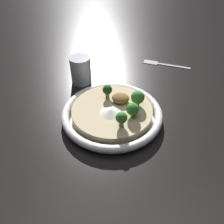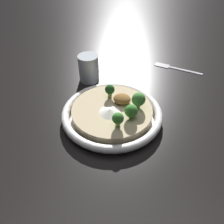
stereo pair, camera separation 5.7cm
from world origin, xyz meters
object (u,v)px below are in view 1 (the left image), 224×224
broccoli_back_left (121,118)px  broccoli_front_left (138,97)px  broccoli_left (133,109)px  risotto_bowl (112,113)px  fork_utensil (161,64)px  broccoli_front_right (107,90)px  drinking_glass (81,70)px

broccoli_back_left → broccoli_front_left: broccoli_front_left is taller
broccoli_front_left → broccoli_left: 0.05m
broccoli_front_left → broccoli_left: size_ratio=1.12×
risotto_bowl → broccoli_left: size_ratio=6.92×
broccoli_front_left → fork_utensil: broccoli_front_left is taller
broccoli_back_left → broccoli_front_right: 0.11m
risotto_bowl → broccoli_front_left: size_ratio=6.19×
risotto_bowl → broccoli_back_left: 0.08m
broccoli_back_left → drinking_glass: bearing=-52.2°
broccoli_front_left → drinking_glass: 0.23m
broccoli_front_left → fork_utensil: 0.30m
broccoli_front_right → fork_utensil: (-0.15, -0.27, -0.05)m
broccoli_back_left → drinking_glass: size_ratio=0.44×
risotto_bowl → broccoli_left: broccoli_left is taller
broccoli_back_left → fork_utensil: bearing=-103.8°
broccoli_front_right → drinking_glass: 0.15m
broccoli_front_right → broccoli_front_left: broccoli_front_left is taller
broccoli_back_left → fork_utensil: size_ratio=0.22×
risotto_bowl → drinking_glass: size_ratio=3.08×
broccoli_front_right → drinking_glass: bearing=-45.0°
broccoli_back_left → drinking_glass: drinking_glass is taller
broccoli_left → broccoli_front_left: bearing=-99.2°
broccoli_back_left → drinking_glass: 0.26m
broccoli_front_left → drinking_glass: size_ratio=0.50×
drinking_glass → broccoli_left: bearing=136.7°
broccoli_front_right → risotto_bowl: bearing=115.1°
broccoli_front_left → drinking_glass: drinking_glass is taller
risotto_bowl → broccoli_left: bearing=160.0°
broccoli_front_right → broccoli_left: broccoli_left is taller
risotto_bowl → broccoli_front_right: size_ratio=7.14×
broccoli_back_left → broccoli_left: size_ratio=0.98×
broccoli_back_left → broccoli_left: (-0.02, -0.04, -0.00)m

